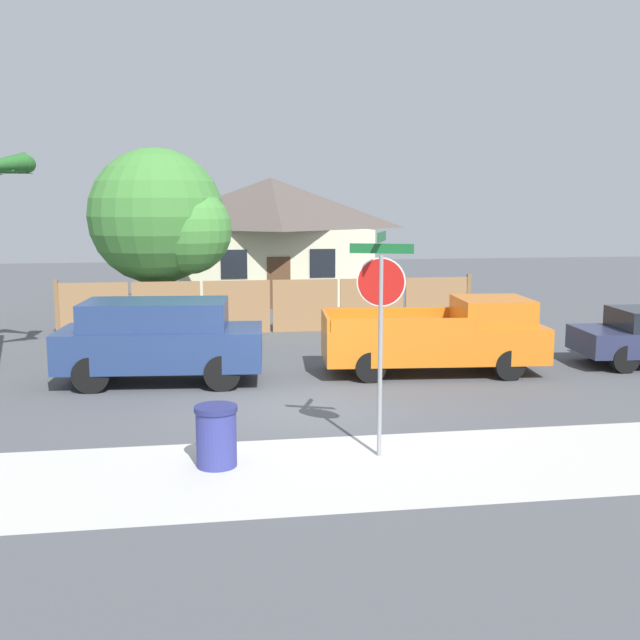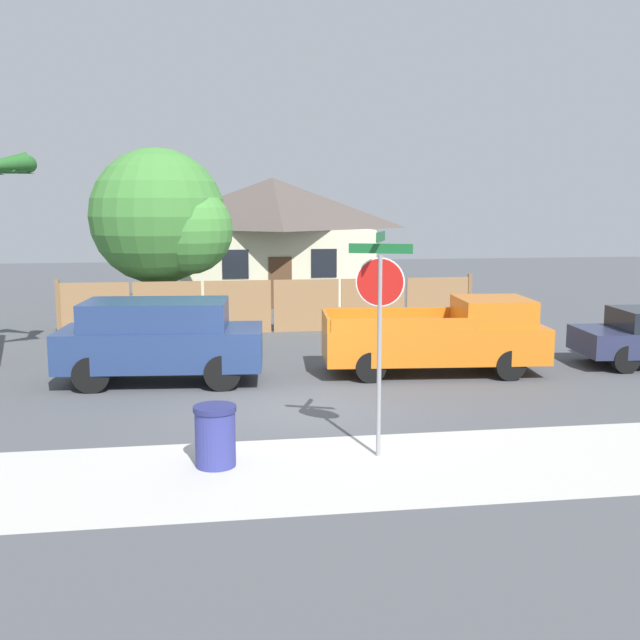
% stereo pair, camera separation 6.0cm
% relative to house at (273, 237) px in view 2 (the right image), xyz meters
% --- Properties ---
extents(ground_plane, '(80.00, 80.00, 0.00)m').
position_rel_house_xyz_m(ground_plane, '(-1.15, -17.36, -2.64)').
color(ground_plane, '#4C4F54').
extents(sidewalk_strip, '(36.00, 3.20, 0.01)m').
position_rel_house_xyz_m(sidewalk_strip, '(-1.15, -20.96, -2.64)').
color(sidewalk_strip, beige).
rests_on(sidewalk_strip, ground).
extents(wooden_fence, '(13.01, 0.12, 1.75)m').
position_rel_house_xyz_m(wooden_fence, '(-0.79, -8.39, -1.82)').
color(wooden_fence, '#997047').
rests_on(wooden_fence, ground).
extents(house, '(8.18, 6.45, 5.09)m').
position_rel_house_xyz_m(house, '(0.00, 0.00, 0.00)').
color(house, beige).
rests_on(house, ground).
extents(oak_tree, '(4.50, 4.29, 5.75)m').
position_rel_house_xyz_m(oak_tree, '(-4.09, -7.20, 0.87)').
color(oak_tree, brown).
rests_on(oak_tree, ground).
extents(red_suv, '(4.61, 2.28, 1.86)m').
position_rel_house_xyz_m(red_suv, '(-3.86, -14.80, -1.63)').
color(red_suv, navy).
rests_on(red_suv, ground).
extents(orange_pickup, '(5.29, 2.34, 1.79)m').
position_rel_house_xyz_m(orange_pickup, '(2.66, -14.82, -1.78)').
color(orange_pickup, orange).
rests_on(orange_pickup, ground).
extents(stop_sign, '(0.93, 0.84, 3.54)m').
position_rel_house_xyz_m(stop_sign, '(-0.18, -20.41, -0.21)').
color(stop_sign, gray).
rests_on(stop_sign, ground).
extents(trash_bin, '(0.66, 0.66, 0.94)m').
position_rel_house_xyz_m(trash_bin, '(-2.74, -20.50, -2.17)').
color(trash_bin, navy).
rests_on(trash_bin, ground).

